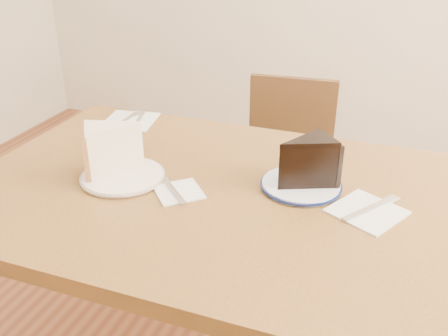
# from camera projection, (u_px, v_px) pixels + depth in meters

# --- Properties ---
(table) EXTENTS (1.20, 0.80, 0.75)m
(table) POSITION_uv_depth(u_px,v_px,m) (215.00, 223.00, 1.23)
(table) COLOR #503316
(table) RESTS_ON ground
(chair_far) EXTENTS (0.42, 0.42, 0.79)m
(chair_far) POSITION_uv_depth(u_px,v_px,m) (284.00, 175.00, 1.91)
(chair_far) COLOR #311D0E
(chair_far) RESTS_ON ground
(plate_cream) EXTENTS (0.20, 0.20, 0.01)m
(plate_cream) POSITION_uv_depth(u_px,v_px,m) (123.00, 176.00, 1.23)
(plate_cream) COLOR white
(plate_cream) RESTS_ON table
(plate_navy) EXTENTS (0.19, 0.19, 0.01)m
(plate_navy) POSITION_uv_depth(u_px,v_px,m) (301.00, 185.00, 1.19)
(plate_navy) COLOR white
(plate_navy) RESTS_ON table
(carrot_cake) EXTENTS (0.16, 0.15, 0.11)m
(carrot_cake) POSITION_uv_depth(u_px,v_px,m) (116.00, 150.00, 1.22)
(carrot_cake) COLOR #F5E9CA
(carrot_cake) RESTS_ON plate_cream
(chocolate_cake) EXTENTS (0.16, 0.16, 0.10)m
(chocolate_cake) POSITION_uv_depth(u_px,v_px,m) (303.00, 165.00, 1.16)
(chocolate_cake) COLOR black
(chocolate_cake) RESTS_ON plate_navy
(napkin_cream) EXTENTS (0.14, 0.14, 0.00)m
(napkin_cream) POSITION_uv_depth(u_px,v_px,m) (179.00, 192.00, 1.17)
(napkin_cream) COLOR white
(napkin_cream) RESTS_ON table
(napkin_navy) EXTENTS (0.19, 0.19, 0.00)m
(napkin_navy) POSITION_uv_depth(u_px,v_px,m) (367.00, 211.00, 1.09)
(napkin_navy) COLOR white
(napkin_navy) RESTS_ON table
(napkin_spare) EXTENTS (0.18, 0.18, 0.00)m
(napkin_spare) POSITION_uv_depth(u_px,v_px,m) (130.00, 120.00, 1.57)
(napkin_spare) COLOR white
(napkin_spare) RESTS_ON table
(fork_cream) EXTENTS (0.11, 0.11, 0.00)m
(fork_cream) POSITION_uv_depth(u_px,v_px,m) (173.00, 190.00, 1.17)
(fork_cream) COLOR silver
(fork_cream) RESTS_ON napkin_cream
(knife_navy) EXTENTS (0.11, 0.15, 0.00)m
(knife_navy) POSITION_uv_depth(u_px,v_px,m) (371.00, 208.00, 1.10)
(knife_navy) COLOR silver
(knife_navy) RESTS_ON napkin_navy
(fork_spare) EXTENTS (0.06, 0.14, 0.00)m
(fork_spare) POSITION_uv_depth(u_px,v_px,m) (141.00, 117.00, 1.59)
(fork_spare) COLOR silver
(fork_spare) RESTS_ON napkin_spare
(knife_spare) EXTENTS (0.02, 0.16, 0.00)m
(knife_spare) POSITION_uv_depth(u_px,v_px,m) (124.00, 121.00, 1.55)
(knife_spare) COLOR silver
(knife_spare) RESTS_ON napkin_spare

